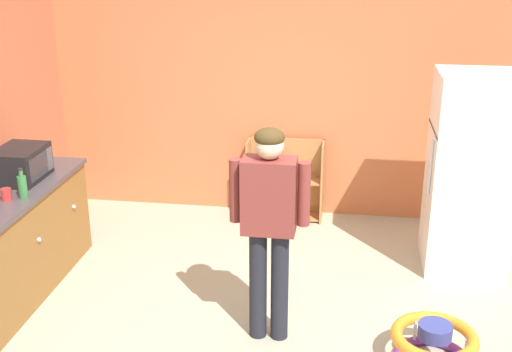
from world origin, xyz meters
name	(u,v)px	position (x,y,z in m)	size (l,w,h in m)	color
ground_plane	(270,326)	(0.00, 0.00, 0.00)	(12.00, 12.00, 0.00)	#A6A28A
back_wall	(299,90)	(0.00, 2.33, 1.35)	(5.20, 0.06, 2.70)	#C76A40
kitchen_counter	(4,249)	(-2.20, 0.11, 0.45)	(0.65, 2.11, 0.90)	brown
refrigerator	(470,173)	(1.60, 1.28, 0.89)	(0.73, 0.68, 1.78)	white
bookshelf	(280,184)	(-0.17, 2.14, 0.37)	(0.80, 0.28, 0.85)	#B27542
standing_person	(269,216)	(0.00, -0.12, 0.98)	(0.57, 0.22, 1.63)	#1F202A
baby_walker	(434,345)	(1.19, -0.30, 0.16)	(0.60, 0.60, 0.32)	purple
microwave	(21,164)	(-2.20, 0.54, 1.04)	(0.37, 0.48, 0.28)	black
green_glass_bottle	(22,186)	(-1.99, 0.15, 1.00)	(0.07, 0.07, 0.25)	#33753D
red_cup	(6,194)	(-2.09, 0.08, 0.95)	(0.08, 0.08, 0.10)	red
orange_cup	(36,155)	(-2.32, 1.05, 0.95)	(0.08, 0.08, 0.10)	orange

